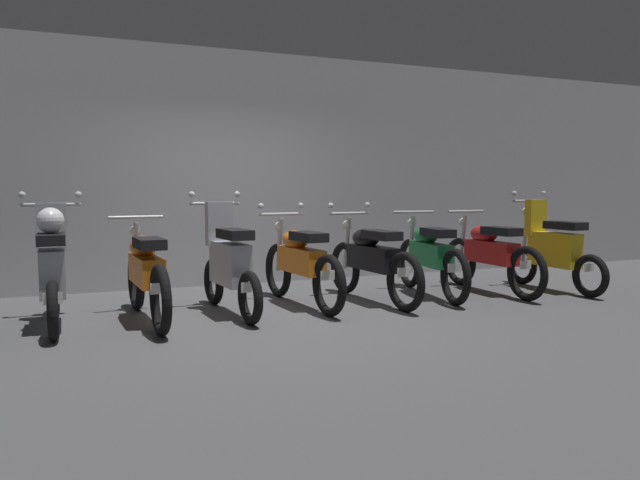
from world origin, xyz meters
The scene contains 10 objects.
ground_plane centered at (0.00, 0.00, 0.00)m, with size 80.00×80.00×0.00m, color #4C4C4F.
back_wall centered at (0.00, 2.32, 1.60)m, with size 16.00×0.30×3.19m, color #ADADB2.
motorbike_slot_2 centered at (-2.12, 0.31, 0.57)m, with size 0.59×1.68×1.29m.
motorbike_slot_3 centered at (-1.28, 0.22, 0.49)m, with size 0.56×1.95×1.03m.
motorbike_slot_4 centered at (-0.43, 0.28, 0.53)m, with size 0.59×1.68×1.29m.
motorbike_slot_5 centered at (0.42, 0.41, 0.49)m, with size 0.59×1.95×1.15m.
motorbike_slot_6 centered at (1.27, 0.31, 0.49)m, with size 0.59×1.95×1.15m.
motorbike_slot_7 centered at (2.13, 0.40, 0.49)m, with size 0.56×1.94×1.03m.
motorbike_slot_8 centered at (2.97, 0.33, 0.49)m, with size 0.56×1.95×1.03m.
motorbike_slot_9 centered at (3.82, 0.14, 0.53)m, with size 0.59×1.68×1.29m.
Camera 1 is at (-1.88, -5.83, 1.30)m, focal length 33.34 mm.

